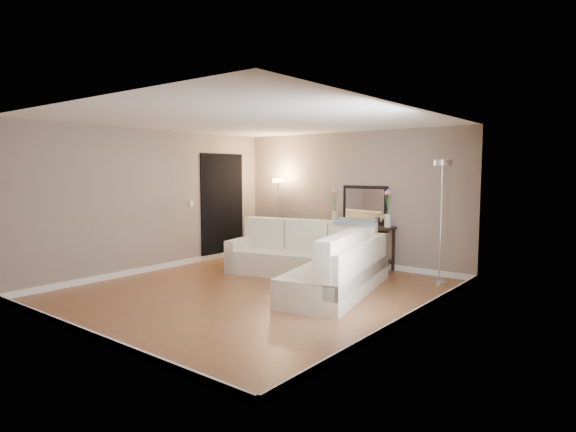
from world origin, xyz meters
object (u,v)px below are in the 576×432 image
Objects in this scene: sectional_sofa at (315,261)px; console_table at (356,243)px; floor_lamp_lit at (278,202)px; floor_lamp_unlit at (442,197)px.

console_table is (-0.11, 1.53, 0.10)m from sectional_sofa.
console_table is at bearing 94.26° from sectional_sofa.
sectional_sofa is 2.57m from floor_lamp_lit.
floor_lamp_lit is 3.64m from floor_lamp_unlit.
sectional_sofa is at bearing -35.97° from floor_lamp_lit.
floor_lamp_lit is (-1.85, -0.10, 0.72)m from console_table.
floor_lamp_unlit is at bearing -11.15° from console_table.
console_table is at bearing 3.21° from floor_lamp_lit.
sectional_sofa is at bearing -85.74° from console_table.
floor_lamp_lit is (-1.97, 1.43, 0.82)m from sectional_sofa.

